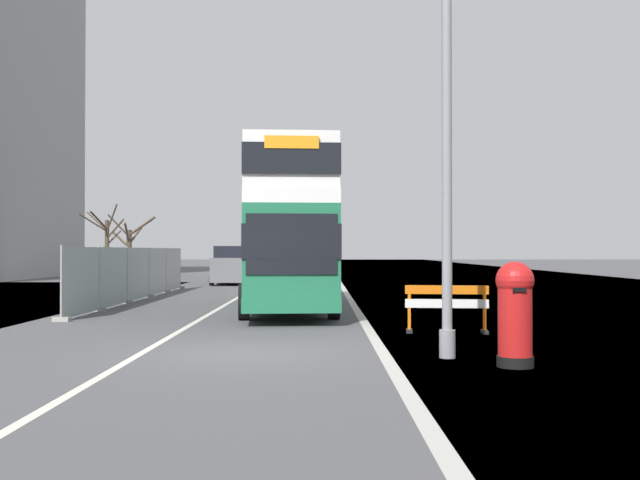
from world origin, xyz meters
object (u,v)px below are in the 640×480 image
(roadworks_barrier, at_px, (445,303))
(car_receding_mid, at_px, (253,264))
(lamppost_foreground, at_px, (445,116))
(car_oncoming_near, at_px, (230,266))
(double_decker_bus, at_px, (285,228))
(red_pillar_postbox, at_px, (513,309))

(roadworks_barrier, height_order, car_receding_mid, car_receding_mid)
(lamppost_foreground, distance_m, car_receding_mid, 37.67)
(car_oncoming_near, bearing_deg, lamppost_foreground, -75.79)
(double_decker_bus, distance_m, red_pillar_postbox, 12.54)
(double_decker_bus, distance_m, car_receding_mid, 26.55)
(red_pillar_postbox, height_order, car_oncoming_near, car_oncoming_near)
(double_decker_bus, height_order, car_oncoming_near, double_decker_bus)
(lamppost_foreground, distance_m, car_oncoming_near, 29.57)
(roadworks_barrier, relative_size, car_oncoming_near, 0.45)
(lamppost_foreground, bearing_deg, car_receding_mid, 100.30)
(double_decker_bus, xyz_separation_m, lamppost_foreground, (3.36, -10.63, 1.69))
(car_receding_mid, bearing_deg, lamppost_foreground, -79.70)
(lamppost_foreground, xyz_separation_m, roadworks_barrier, (0.67, 3.98, -3.61))
(car_oncoming_near, bearing_deg, red_pillar_postbox, -74.55)
(car_receding_mid, bearing_deg, roadworks_barrier, -77.37)
(double_decker_bus, relative_size, roadworks_barrier, 5.80)
(red_pillar_postbox, height_order, roadworks_barrier, red_pillar_postbox)
(lamppost_foreground, relative_size, roadworks_barrier, 4.76)
(roadworks_barrier, bearing_deg, double_decker_bus, 121.20)
(red_pillar_postbox, relative_size, roadworks_barrier, 0.91)
(lamppost_foreground, bearing_deg, double_decker_bus, 107.53)
(double_decker_bus, relative_size, lamppost_foreground, 1.22)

